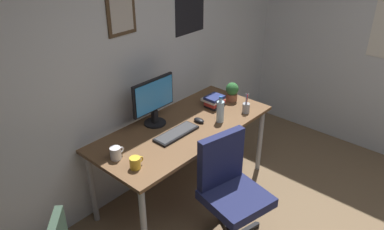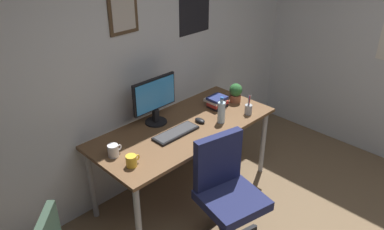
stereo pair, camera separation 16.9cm
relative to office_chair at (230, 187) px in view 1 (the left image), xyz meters
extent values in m
cube|color=silver|center=(0.06, 1.13, 0.77)|extent=(4.40, 0.08, 2.60)
cube|color=#4C3823|center=(-0.08, 1.09, 1.20)|extent=(0.28, 0.02, 0.34)
cube|color=beige|center=(-0.08, 1.08, 1.20)|extent=(0.22, 0.00, 0.28)
cube|color=black|center=(0.74, 1.09, 1.15)|extent=(0.40, 0.01, 0.56)
cube|color=brown|center=(0.18, 0.67, 0.20)|extent=(1.73, 0.78, 0.03)
cylinder|color=#9EA0A5|center=(-0.62, 0.34, -0.17)|extent=(0.05, 0.05, 0.72)
cylinder|color=#9EA0A5|center=(0.99, 0.34, -0.17)|extent=(0.05, 0.05, 0.72)
cylinder|color=#9EA0A5|center=(-0.62, 0.99, -0.17)|extent=(0.05, 0.05, 0.72)
cylinder|color=#9EA0A5|center=(0.99, 0.99, -0.17)|extent=(0.05, 0.05, 0.72)
cube|color=#1E234C|center=(-0.02, -0.08, -0.07)|extent=(0.55, 0.55, 0.08)
cube|color=#1E234C|center=(0.03, 0.12, 0.20)|extent=(0.43, 0.16, 0.45)
cylinder|color=#9EA0A5|center=(-0.02, -0.08, -0.32)|extent=(0.07, 0.07, 0.42)
cylinder|color=black|center=(0.26, -0.14, -0.51)|extent=(0.05, 0.05, 0.04)
cube|color=black|center=(0.05, 0.04, -0.49)|extent=(0.18, 0.26, 0.03)
cylinder|color=black|center=(0.13, 0.16, -0.51)|extent=(0.05, 0.05, 0.04)
cylinder|color=black|center=(0.05, 0.89, 0.23)|extent=(0.20, 0.20, 0.01)
cube|color=black|center=(0.05, 0.89, 0.29)|extent=(0.05, 0.04, 0.12)
cube|color=black|center=(0.05, 0.90, 0.50)|extent=(0.46, 0.02, 0.30)
cube|color=#338CD8|center=(0.05, 0.88, 0.50)|extent=(0.43, 0.00, 0.27)
cube|color=black|center=(0.03, 0.61, 0.23)|extent=(0.43, 0.15, 0.02)
cube|color=#38383A|center=(0.03, 0.61, 0.24)|extent=(0.41, 0.13, 0.00)
ellipsoid|color=black|center=(0.33, 0.61, 0.24)|extent=(0.06, 0.11, 0.04)
cylinder|color=silver|center=(0.47, 0.48, 0.32)|extent=(0.07, 0.07, 0.20)
cylinder|color=silver|center=(0.47, 0.48, 0.44)|extent=(0.03, 0.03, 0.04)
cylinder|color=#2659B2|center=(0.47, 0.48, 0.46)|extent=(0.03, 0.03, 0.01)
cylinder|color=white|center=(-0.54, 0.71, 0.27)|extent=(0.09, 0.09, 0.10)
torus|color=white|center=(-0.49, 0.71, 0.27)|extent=(0.05, 0.01, 0.05)
cylinder|color=yellow|center=(-0.52, 0.51, 0.26)|extent=(0.08, 0.08, 0.09)
torus|color=yellow|center=(-0.47, 0.51, 0.27)|extent=(0.05, 0.01, 0.05)
cylinder|color=brown|center=(0.90, 0.66, 0.26)|extent=(0.11, 0.11, 0.07)
sphere|color=#2D6B33|center=(0.90, 0.66, 0.35)|extent=(0.13, 0.13, 0.13)
ellipsoid|color=#287A38|center=(0.87, 0.68, 0.34)|extent=(0.07, 0.08, 0.02)
ellipsoid|color=#287A38|center=(0.93, 0.68, 0.35)|extent=(0.07, 0.08, 0.02)
ellipsoid|color=#287A38|center=(0.87, 0.63, 0.37)|extent=(0.08, 0.07, 0.02)
cylinder|color=#9EA0A5|center=(0.78, 0.40, 0.27)|extent=(0.07, 0.07, 0.09)
cylinder|color=#263FBF|center=(0.77, 0.40, 0.34)|extent=(0.01, 0.01, 0.13)
cylinder|color=red|center=(0.78, 0.40, 0.34)|extent=(0.01, 0.01, 0.13)
cylinder|color=black|center=(0.78, 0.40, 0.34)|extent=(0.01, 0.01, 0.13)
cylinder|color=#9EA0A5|center=(0.79, 0.40, 0.35)|extent=(0.01, 0.03, 0.14)
cylinder|color=#9EA0A5|center=(0.77, 0.40, 0.35)|extent=(0.01, 0.02, 0.14)
cube|color=black|center=(0.68, 0.70, 0.23)|extent=(0.17, 0.14, 0.03)
cube|color=#B22D28|center=(0.68, 0.70, 0.26)|extent=(0.19, 0.13, 0.03)
cube|color=silver|center=(0.67, 0.73, 0.29)|extent=(0.15, 0.17, 0.03)
cube|color=navy|center=(0.67, 0.70, 0.32)|extent=(0.17, 0.14, 0.03)
camera|label=1|loc=(-1.98, -1.35, 1.92)|focal=35.47mm
camera|label=2|loc=(-1.86, -1.48, 1.92)|focal=35.47mm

